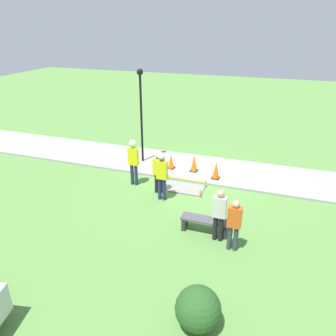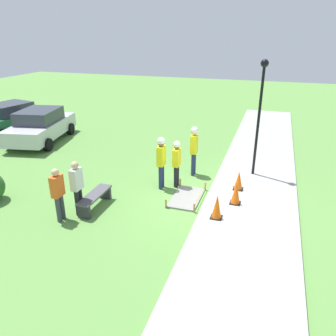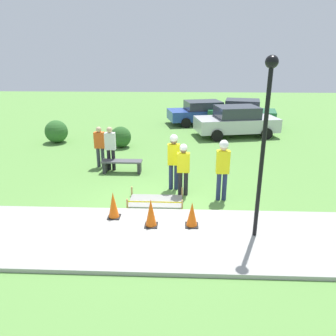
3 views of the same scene
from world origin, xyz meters
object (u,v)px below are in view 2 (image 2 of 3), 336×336
Objects in this scene: park_bench at (95,198)px; lamppost_near at (260,103)px; traffic_cone_far_patch at (236,193)px; parked_car_silver at (41,126)px; traffic_cone_sidewalk_edge at (239,180)px; worker_assistant at (177,160)px; bystander_in_gray_shirt at (77,185)px; parked_car_green at (11,118)px; worker_trainee at (161,158)px; worker_supervisor at (194,146)px; bystander_in_orange_shirt at (58,192)px; traffic_cone_near_patch at (217,207)px.

lamppost_near reaches higher than park_bench.
traffic_cone_far_patch is 0.16× the size of parked_car_silver.
park_bench is (-2.57, 4.19, -0.10)m from traffic_cone_sidewalk_edge.
bystander_in_gray_shirt reaches higher than worker_assistant.
parked_car_green is (0.72, 2.47, 0.02)m from parked_car_silver.
bystander_in_gray_shirt is at bearing -145.90° from parked_car_silver.
park_bench is 0.36× the size of lamppost_near.
worker_trainee is at bearing 124.63° from lamppost_near.
worker_supervisor is at bearing -15.53° from worker_assistant.
bystander_in_orange_shirt is (-4.51, 2.93, -0.25)m from worker_supervisor.
worker_trainee is 8.27m from parked_car_silver.
worker_trainee is (-1.52, 0.80, -0.03)m from worker_supervisor.
lamppost_near reaches higher than traffic_cone_sidewalk_edge.
park_bench is 0.36× the size of parked_car_green.
bystander_in_orange_shirt is 0.35× the size of parked_car_silver.
traffic_cone_far_patch is 1.13× the size of traffic_cone_sidewalk_edge.
lamppost_near reaches higher than traffic_cone_near_patch.
worker_supervisor is at bearing 42.99° from traffic_cone_far_patch.
bystander_in_gray_shirt is (-1.97, 4.50, 0.51)m from traffic_cone_far_patch.
lamppost_near is at bearing -45.46° from bystander_in_orange_shirt.
parked_car_silver is (4.83, 9.88, 0.35)m from traffic_cone_near_patch.
park_bench is 0.92× the size of bystander_in_orange_shirt.
worker_trainee reaches higher than bystander_in_gray_shirt.
traffic_cone_far_patch is 4.94m from bystander_in_gray_shirt.
bystander_in_orange_shirt reaches higher than parked_car_silver.
worker_trainee is 0.44× the size of parked_car_green.
bystander_in_orange_shirt is 10.55m from parked_car_green.
traffic_cone_far_patch is 1.07m from traffic_cone_sidewalk_edge.
worker_assistant is (0.84, 2.23, 0.54)m from traffic_cone_far_patch.
traffic_cone_near_patch is at bearing -154.47° from worker_supervisor.
worker_supervisor is at bearing -112.81° from parked_car_silver.
parked_car_silver reaches higher than park_bench.
bystander_in_gray_shirt reaches higher than traffic_cone_near_patch.
worker_assistant is 0.40× the size of lamppost_near.
traffic_cone_far_patch is 0.40× the size of worker_trainee.
park_bench is 10.43m from parked_car_green.
worker_assistant is at bearing 43.64° from traffic_cone_near_patch.
lamppost_near is at bearing -87.08° from parked_car_green.
worker_trainee is at bearing 152.17° from worker_supervisor.
bystander_in_orange_shirt is at bearing 141.84° from worker_assistant.
lamppost_near is at bearing -55.28° from worker_assistant.
bystander_in_orange_shirt is at bearing 148.35° from park_bench.
park_bench is 0.79× the size of worker_supervisor.
bystander_in_gray_shirt is at bearing 113.64° from traffic_cone_far_patch.
worker_assistant is 11.15m from parked_car_green.
traffic_cone_far_patch is 0.50× the size of park_bench.
lamppost_near is at bearing -55.37° from worker_trainee.
bystander_in_orange_shirt is (-0.97, 0.60, 0.60)m from park_bench.
worker_assistant reaches higher than park_bench.
worker_assistant is (-0.23, 2.19, 0.59)m from traffic_cone_sidewalk_edge.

